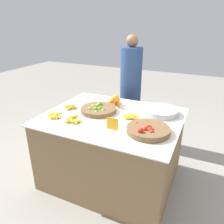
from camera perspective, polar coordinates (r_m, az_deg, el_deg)
ground_plane at (r=2.75m, az=0.00°, el=-16.53°), size 12.00×12.00×0.00m
market_table at (r=2.51m, az=0.00°, el=-9.47°), size 1.43×1.15×0.80m
lime_bowl at (r=2.43m, az=-3.58°, el=0.65°), size 0.40×0.40×0.09m
tomato_basket at (r=2.01m, az=9.37°, el=-4.61°), size 0.39×0.39×0.09m
orange_pile at (r=2.61m, az=0.84°, el=3.02°), size 0.17×0.23×0.14m
metal_bowl at (r=2.43m, az=12.62°, el=0.21°), size 0.38×0.38×0.06m
price_sign at (r=2.02m, az=0.15°, el=-3.10°), size 0.12×0.01×0.12m
banana_bunch_front_left at (r=2.22m, az=-10.14°, el=-2.08°), size 0.19×0.18×0.06m
banana_bunch_back_center at (r=2.27m, az=4.92°, el=-1.15°), size 0.21×0.13×0.06m
banana_bunch_front_center at (r=2.55m, az=-10.74°, el=1.28°), size 0.15×0.16×0.06m
banana_bunch_middle_right at (r=2.36m, az=-14.76°, el=-0.88°), size 0.19×0.15×0.06m
vendor_person at (r=3.21m, az=4.81°, el=4.45°), size 0.30×0.30×1.57m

